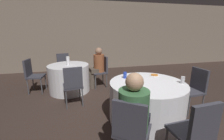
% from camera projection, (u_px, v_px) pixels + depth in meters
% --- Properties ---
extents(ground_plane, '(16.00, 16.00, 0.00)m').
position_uv_depth(ground_plane, '(138.00, 124.00, 2.69)').
color(ground_plane, '#332621').
extents(wall_back, '(16.00, 0.06, 2.80)m').
position_uv_depth(wall_back, '(99.00, 36.00, 6.34)').
color(wall_back, gray).
rests_on(wall_back, ground_plane).
extents(table_near, '(1.35, 1.35, 0.74)m').
position_uv_depth(table_near, '(146.00, 102.00, 2.74)').
color(table_near, silver).
rests_on(table_near, ground_plane).
extents(table_far, '(1.08, 1.08, 0.74)m').
position_uv_depth(table_far, '(69.00, 78.00, 4.10)').
color(table_far, silver).
rests_on(table_far, ground_plane).
extents(chair_near_south, '(0.42, 0.43, 0.91)m').
position_uv_depth(chair_near_south, '(196.00, 130.00, 1.69)').
color(chair_near_south, '#383842').
rests_on(chair_near_south, ground_plane).
extents(chair_near_east, '(0.43, 0.43, 0.91)m').
position_uv_depth(chair_near_east, '(195.00, 86.00, 3.01)').
color(chair_near_east, '#383842').
rests_on(chair_near_east, ground_plane).
extents(chair_near_southwest, '(0.56, 0.56, 0.91)m').
position_uv_depth(chair_near_southwest, '(131.00, 128.00, 1.72)').
color(chair_near_southwest, '#383842').
rests_on(chair_near_southwest, ground_plane).
extents(chair_far_west, '(0.45, 0.45, 0.91)m').
position_uv_depth(chair_far_west, '(32.00, 73.00, 3.96)').
color(chair_far_west, '#383842').
rests_on(chair_far_west, ground_plane).
extents(chair_far_north, '(0.47, 0.48, 0.91)m').
position_uv_depth(chair_far_north, '(64.00, 65.00, 4.89)').
color(chair_far_north, '#383842').
rests_on(chair_far_north, ground_plane).
extents(chair_far_south, '(0.45, 0.45, 0.91)m').
position_uv_depth(chair_far_south, '(73.00, 83.00, 3.19)').
color(chair_far_south, '#383842').
rests_on(chair_far_south, ground_plane).
extents(chair_far_east, '(0.46, 0.46, 0.91)m').
position_uv_depth(chair_far_east, '(102.00, 69.00, 4.41)').
color(chair_far_east, '#383842').
rests_on(chair_far_east, ground_plane).
extents(person_green_jacket, '(0.48, 0.50, 1.18)m').
position_uv_depth(person_green_jacket, '(134.00, 116.00, 1.85)').
color(person_green_jacket, black).
rests_on(person_green_jacket, ground_plane).
extents(person_floral_shirt, '(0.49, 0.34, 1.17)m').
position_uv_depth(person_floral_shirt, '(97.00, 68.00, 4.33)').
color(person_floral_shirt, '#4C4238').
rests_on(person_floral_shirt, ground_plane).
extents(pizza_plate_near, '(0.21, 0.21, 0.02)m').
position_uv_depth(pizza_plate_near, '(154.00, 75.00, 3.06)').
color(pizza_plate_near, white).
rests_on(pizza_plate_near, table_near).
extents(soda_can_blue, '(0.07, 0.07, 0.12)m').
position_uv_depth(soda_can_blue, '(125.00, 75.00, 2.87)').
color(soda_can_blue, '#1E38A5').
rests_on(soda_can_blue, table_near).
extents(soda_can_silver, '(0.07, 0.07, 0.12)m').
position_uv_depth(soda_can_silver, '(183.00, 80.00, 2.59)').
color(soda_can_silver, silver).
rests_on(soda_can_silver, table_near).
extents(cup_near, '(0.09, 0.09, 0.09)m').
position_uv_depth(cup_near, '(135.00, 79.00, 2.70)').
color(cup_near, white).
rests_on(cup_near, table_near).
extents(bottle_far, '(0.09, 0.09, 0.23)m').
position_uv_depth(bottle_far, '(68.00, 61.00, 3.97)').
color(bottle_far, white).
rests_on(bottle_far, table_far).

